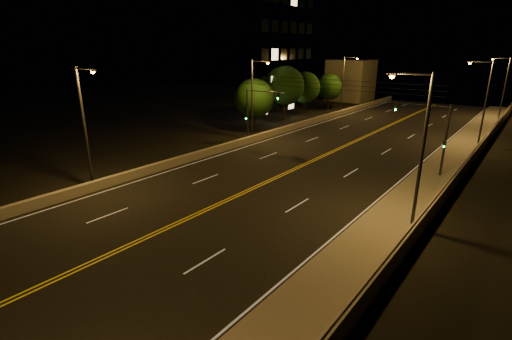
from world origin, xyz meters
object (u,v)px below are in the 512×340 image
Objects in this scene: streetlight_6 at (344,81)px; traffic_signal_left at (254,110)px; streetlight_2 at (484,98)px; traffic_signal_right at (434,131)px; tree_2 at (304,88)px; tree_0 at (254,99)px; tree_1 at (285,86)px; streetlight_4 at (86,121)px; tree_3 at (329,87)px; streetlight_1 at (419,142)px; streetlight_5 at (254,95)px; building_tower at (228,17)px; streetlight_3 at (503,85)px.

traffic_signal_left is at bearing -87.51° from streetlight_6.
streetlight_2 is 1.49× the size of traffic_signal_right.
tree_0 is at bearing -82.82° from tree_2.
tree_0 is 0.86× the size of tree_1.
tree_2 is (-24.73, 20.99, 0.43)m from traffic_signal_right.
streetlight_2 is at bearing 57.36° from streetlight_4.
streetlight_6 reaches higher than tree_3.
tree_1 is at bearing 178.56° from streetlight_2.
streetlight_1 reaches higher than tree_1.
streetlight_5 is 25.30m from building_tower.
streetlight_1 is 1.35× the size of tree_0.
streetlight_4 reaches higher than traffic_signal_right.
streetlight_2 reaches higher than tree_3.
building_tower reaches higher than streetlight_4.
streetlight_2 is 28.68m from tree_3.
streetlight_1 is 10.98m from traffic_signal_right.
tree_2 is (-4.79, -4.64, -0.98)m from streetlight_6.
streetlight_1 is 41.22m from tree_2.
streetlight_5 is at bearing -41.51° from building_tower.
streetlight_1 reaches higher than traffic_signal_left.
streetlight_4 is 1.15× the size of tree_1.
tree_1 is at bearing -114.98° from streetlight_6.
streetlight_2 reaches higher than traffic_signal_left.
traffic_signal_right is 0.77× the size of tree_1.
streetlight_5 is at bearing -123.47° from streetlight_3.
building_tower reaches higher than tree_0.
building_tower is at bearing -156.30° from streetlight_3.
streetlight_6 is (-21.45, 36.42, 0.00)m from streetlight_1.
streetlight_3 reaches higher than tree_0.
streetlight_1 is 25.31m from streetlight_2.
streetlight_4 is 1.35× the size of tree_0.
traffic_signal_right is at bearing 98.00° from streetlight_1.
streetlight_4 is 20.35m from streetlight_5.
tree_0 reaches higher than tree_3.
traffic_signal_left is 27.49m from building_tower.
tree_3 is at bearing 92.75° from tree_0.
traffic_signal_left is at bearing 180.00° from traffic_signal_right.
tree_2 is (-4.79, 19.59, -0.98)m from streetlight_5.
streetlight_3 and streetlight_4 have the same top height.
tree_1 is at bearing -94.43° from tree_3.
streetlight_4 is 27.54m from traffic_signal_right.
traffic_signal_right and traffic_signal_left have the same top height.
streetlight_5 is 2.29m from traffic_signal_left.
streetlight_3 is 1.00× the size of streetlight_5.
tree_3 is at bearing 100.14° from traffic_signal_left.
streetlight_3 is 26.05m from tree_3.
traffic_signal_right is at bearing -49.54° from tree_3.
streetlight_3 is at bearing 50.02° from tree_0.
tree_0 is at bearing -87.25° from tree_3.
streetlight_1 is 1.00× the size of streetlight_3.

